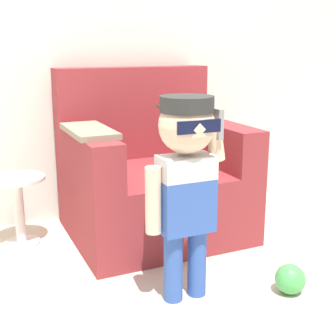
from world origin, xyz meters
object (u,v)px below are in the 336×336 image
(person_child, at_px, (186,168))
(side_table, at_px, (19,204))
(toy_ball, at_px, (290,279))
(armchair, at_px, (151,178))

(person_child, xyz_separation_m, side_table, (-0.61, 0.92, -0.37))
(person_child, relative_size, toy_ball, 6.49)
(side_table, distance_m, toy_ball, 1.54)
(person_child, distance_m, side_table, 1.16)
(armchair, height_order, side_table, armchair)
(armchair, bearing_deg, side_table, 171.77)
(armchair, distance_m, toy_ball, 1.06)
(armchair, bearing_deg, toy_ball, -73.37)
(armchair, distance_m, person_child, 0.87)
(side_table, height_order, toy_ball, side_table)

